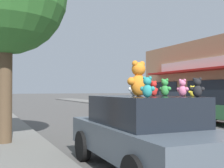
{
  "coord_description": "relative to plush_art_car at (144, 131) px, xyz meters",
  "views": [
    {
      "loc": [
        -6.77,
        -5.02,
        1.66
      ],
      "look_at": [
        -3.67,
        1.73,
        1.83
      ],
      "focal_mm": 45.0,
      "sensor_mm": 36.0,
      "label": 1
    }
  ],
  "objects": [
    {
      "name": "plush_art_car",
      "position": [
        0.0,
        0.0,
        0.0
      ],
      "size": [
        2.07,
        4.3,
        1.54
      ],
      "rotation": [
        0.0,
        0.0,
        -0.03
      ],
      "color": "#4C5660",
      "rests_on": "ground_plane"
    },
    {
      "name": "teddy_bear_yellow",
      "position": [
        0.68,
        -0.69,
        0.83
      ],
      "size": [
        0.16,
        0.13,
        0.22
      ],
      "rotation": [
        0.0,
        0.0,
        2.65
      ],
      "color": "yellow",
      "rests_on": "plush_art_car"
    },
    {
      "name": "teddy_bear_white",
      "position": [
        0.31,
        0.98,
        0.9
      ],
      "size": [
        0.28,
        0.2,
        0.37
      ],
      "rotation": [
        0.0,
        0.0,
        2.75
      ],
      "color": "white",
      "rests_on": "plush_art_car"
    },
    {
      "name": "parked_car_far_right",
      "position": [
        7.39,
        10.44,
        0.02
      ],
      "size": [
        1.93,
        4.27,
        1.57
      ],
      "color": "black",
      "rests_on": "ground_plane"
    },
    {
      "name": "teddy_bear_black",
      "position": [
        0.46,
        -1.08,
        0.89
      ],
      "size": [
        0.23,
        0.25,
        0.35
      ],
      "rotation": [
        0.0,
        0.0,
        2.28
      ],
      "color": "black",
      "rests_on": "plush_art_car"
    },
    {
      "name": "teddy_bear_pink",
      "position": [
        0.67,
        -0.4,
        0.89
      ],
      "size": [
        0.21,
        0.26,
        0.35
      ],
      "rotation": [
        0.0,
        0.0,
        2.05
      ],
      "color": "pink",
      "rests_on": "plush_art_car"
    },
    {
      "name": "parked_car_far_center",
      "position": [
        7.39,
        5.0,
        0.1
      ],
      "size": [
        1.91,
        4.8,
        1.68
      ],
      "color": "#336B3D",
      "rests_on": "ground_plane"
    },
    {
      "name": "teddy_bear_red",
      "position": [
        0.33,
        0.13,
        0.88
      ],
      "size": [
        0.25,
        0.16,
        0.33
      ],
      "rotation": [
        0.0,
        0.0,
        3.28
      ],
      "color": "red",
      "rests_on": "plush_art_car"
    },
    {
      "name": "teddy_bear_blue",
      "position": [
        0.5,
        1.06,
        0.9
      ],
      "size": [
        0.28,
        0.22,
        0.37
      ],
      "rotation": [
        0.0,
        0.0,
        3.63
      ],
      "color": "blue",
      "rests_on": "plush_art_car"
    },
    {
      "name": "teddy_bear_cream",
      "position": [
        0.24,
        0.81,
        0.83
      ],
      "size": [
        0.13,
        0.16,
        0.21
      ],
      "rotation": [
        0.0,
        0.0,
        4.21
      ],
      "color": "beige",
      "rests_on": "plush_art_car"
    },
    {
      "name": "teddy_bear_teal",
      "position": [
        -0.45,
        -0.86,
        0.9
      ],
      "size": [
        0.24,
        0.25,
        0.36
      ],
      "rotation": [
        0.0,
        0.0,
        2.29
      ],
      "color": "teal",
      "rests_on": "plush_art_car"
    },
    {
      "name": "teddy_bear_green",
      "position": [
        0.59,
        0.08,
        0.9
      ],
      "size": [
        0.22,
        0.28,
        0.38
      ],
      "rotation": [
        0.0,
        0.0,
        2.04
      ],
      "color": "green",
      "rests_on": "plush_art_car"
    },
    {
      "name": "teddy_bear_giant",
      "position": [
        -0.06,
        0.12,
        1.08
      ],
      "size": [
        0.56,
        0.38,
        0.74
      ],
      "rotation": [
        0.0,
        0.0,
        3.39
      ],
      "color": "orange",
      "rests_on": "plush_art_car"
    }
  ]
}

